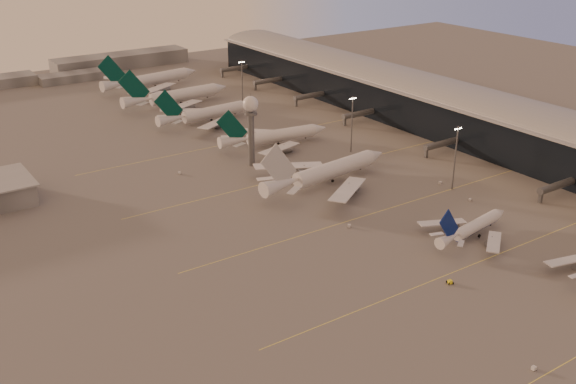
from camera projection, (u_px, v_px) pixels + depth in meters
ground at (461, 295)px, 186.97m from camera, size 700.00×700.00×0.00m
taxiway_markings at (402, 203)px, 245.15m from camera, size 180.00×185.25×0.02m
terminal at (445, 108)px, 322.57m from camera, size 57.00×362.00×23.04m
radar_tower at (251, 117)px, 272.82m from camera, size 6.40×6.40×31.10m
mast_b at (455, 155)px, 251.98m from camera, size 3.60×0.56×25.00m
mast_c at (352, 122)px, 291.30m from camera, size 3.60×0.56×25.00m
mast_d at (242, 81)px, 358.84m from camera, size 3.60×0.56×25.00m
distant_horizon at (83, 68)px, 434.54m from camera, size 165.00×37.50×9.00m
narrowbody_mid at (473, 229)px, 218.27m from camera, size 37.98×30.10×14.91m
widebody_white at (327, 175)px, 260.21m from camera, size 64.05×51.03×22.57m
greentail_a at (275, 139)px, 302.61m from camera, size 53.86×43.26×19.60m
greentail_b at (208, 115)px, 335.68m from camera, size 56.24×45.27×20.42m
greentail_c at (177, 98)px, 364.39m from camera, size 63.95×51.55×23.21m
greentail_d at (151, 82)px, 398.38m from camera, size 65.00×52.11×23.73m
gsv_truck_a at (535, 366)px, 156.33m from camera, size 5.09×1.96×2.05m
gsv_tug_mid at (450, 282)px, 192.22m from camera, size 4.18×3.19×1.06m
gsv_truck_b at (471, 198)px, 246.61m from camera, size 4.92×2.54×1.89m
gsv_truck_c at (349, 224)px, 226.34m from camera, size 5.23×5.46×2.25m
gsv_catering_b at (441, 179)px, 261.11m from camera, size 5.36×3.05×4.16m
gsv_tug_far at (287, 182)px, 262.46m from camera, size 2.75×3.98×1.05m
gsv_truck_d at (179, 171)px, 271.40m from camera, size 3.79×5.65×2.15m
gsv_tug_hangar at (275, 135)px, 316.90m from camera, size 4.25×2.82×1.15m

